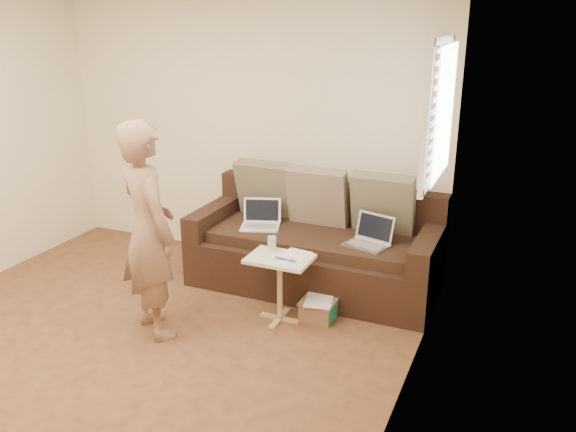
{
  "coord_description": "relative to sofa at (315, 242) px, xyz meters",
  "views": [
    {
      "loc": [
        2.62,
        -2.87,
        2.37
      ],
      "look_at": [
        0.8,
        1.4,
        0.78
      ],
      "focal_mm": 36.84,
      "sensor_mm": 36.0,
      "label": 1
    }
  ],
  "objects": [
    {
      "name": "floor",
      "position": [
        -0.9,
        -1.77,
        -0.42
      ],
      "size": [
        4.5,
        4.5,
        0.0
      ],
      "primitive_type": "plane",
      "color": "#502E1D",
      "rests_on": "ground"
    },
    {
      "name": "wall_back",
      "position": [
        -0.9,
        0.48,
        0.87
      ],
      "size": [
        4.0,
        0.0,
        4.0
      ],
      "primitive_type": "plane",
      "rotation": [
        1.57,
        0.0,
        0.0
      ],
      "color": "beige",
      "rests_on": "ground"
    },
    {
      "name": "wall_right",
      "position": [
        1.1,
        -1.77,
        0.87
      ],
      "size": [
        0.0,
        4.5,
        4.5
      ],
      "primitive_type": "plane",
      "rotation": [
        1.57,
        0.0,
        -1.57
      ],
      "color": "beige",
      "rests_on": "ground"
    },
    {
      "name": "window_blinds",
      "position": [
        1.05,
        -0.27,
        1.28
      ],
      "size": [
        0.12,
        0.88,
        1.08
      ],
      "primitive_type": null,
      "color": "white",
      "rests_on": "wall_right"
    },
    {
      "name": "sofa",
      "position": [
        0.0,
        0.0,
        0.0
      ],
      "size": [
        2.2,
        0.95,
        0.85
      ],
      "primitive_type": null,
      "color": "black",
      "rests_on": "ground"
    },
    {
      "name": "pillow_left",
      "position": [
        -0.6,
        0.25,
        0.37
      ],
      "size": [
        0.55,
        0.29,
        0.57
      ],
      "primitive_type": null,
      "rotation": [
        0.28,
        0.0,
        0.0
      ],
      "color": "brown",
      "rests_on": "sofa"
    },
    {
      "name": "pillow_mid",
      "position": [
        -0.05,
        0.2,
        0.37
      ],
      "size": [
        0.55,
        0.27,
        0.57
      ],
      "primitive_type": null,
      "rotation": [
        0.24,
        0.0,
        0.0
      ],
      "color": "#755F54",
      "rests_on": "sofa"
    },
    {
      "name": "pillow_right",
      "position": [
        0.55,
        0.23,
        0.37
      ],
      "size": [
        0.55,
        0.28,
        0.57
      ],
      "primitive_type": null,
      "rotation": [
        0.26,
        0.0,
        0.0
      ],
      "color": "brown",
      "rests_on": "sofa"
    },
    {
      "name": "laptop_silver",
      "position": [
        0.51,
        -0.14,
        0.1
      ],
      "size": [
        0.41,
        0.34,
        0.23
      ],
      "primitive_type": null,
      "rotation": [
        0.0,
        0.0,
        -0.27
      ],
      "color": "#B7BABC",
      "rests_on": "sofa"
    },
    {
      "name": "laptop_white",
      "position": [
        -0.5,
        -0.09,
        0.1
      ],
      "size": [
        0.41,
        0.35,
        0.25
      ],
      "primitive_type": null,
      "rotation": [
        0.0,
        0.0,
        0.32
      ],
      "color": "white",
      "rests_on": "sofa"
    },
    {
      "name": "person",
      "position": [
        -0.86,
        -1.25,
        0.41
      ],
      "size": [
        0.74,
        0.67,
        1.68
      ],
      "primitive_type": "imported",
      "rotation": [
        0.0,
        0.0,
        2.59
      ],
      "color": "brown",
      "rests_on": "ground"
    },
    {
      "name": "side_table",
      "position": [
        -0.03,
        -0.71,
        -0.15
      ],
      "size": [
        0.5,
        0.35,
        0.55
      ],
      "primitive_type": null,
      "color": "silver",
      "rests_on": "ground"
    },
    {
      "name": "drinking_glass",
      "position": [
        -0.14,
        -0.61,
        0.19
      ],
      "size": [
        0.07,
        0.07,
        0.12
      ],
      "primitive_type": null,
      "color": "silver",
      "rests_on": "side_table"
    },
    {
      "name": "scissors",
      "position": [
        0.04,
        -0.76,
        0.14
      ],
      "size": [
        0.19,
        0.11,
        0.02
      ],
      "primitive_type": null,
      "rotation": [
        0.0,
        0.0,
        0.08
      ],
      "color": "silver",
      "rests_on": "side_table"
    },
    {
      "name": "paper_on_table",
      "position": [
        0.06,
        -0.66,
        0.13
      ],
      "size": [
        0.25,
        0.33,
        0.0
      ],
      "primitive_type": null,
      "rotation": [
        0.0,
        0.0,
        -0.14
      ],
      "color": "white",
      "rests_on": "side_table"
    },
    {
      "name": "striped_box",
      "position": [
        0.26,
        -0.58,
        -0.34
      ],
      "size": [
        0.28,
        0.28,
        0.17
      ],
      "primitive_type": null,
      "color": "red",
      "rests_on": "ground"
    }
  ]
}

